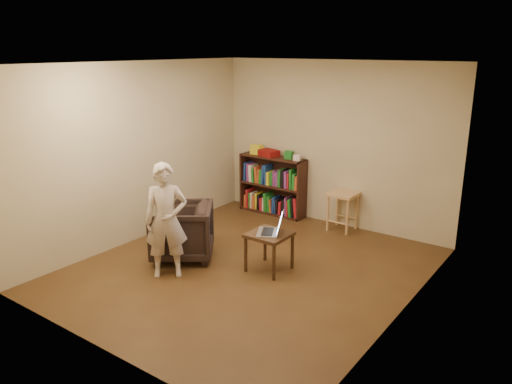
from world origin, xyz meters
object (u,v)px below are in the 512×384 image
Objects in this scene: laptop at (272,229)px; stool at (343,200)px; armchair at (182,231)px; side_table at (269,239)px; bookshelf at (273,188)px; person at (166,221)px.

stool is at bearing 149.67° from laptop.
armchair is 1.62× the size of side_table.
stool is at bearing -2.71° from bookshelf.
armchair is (0.06, -2.31, -0.06)m from bookshelf.
person is (0.25, -0.51, 0.35)m from armchair.
armchair is at bearing -120.07° from stool.
armchair is (-1.30, -2.24, -0.12)m from stool.
stool is 2.95m from person.
laptop is at bearing -56.22° from bookshelf.
laptop reaches higher than stool.
bookshelf reaches higher than armchair.
bookshelf is at bearing 122.83° from side_table.
person reaches higher than laptop.
person is at bearing -10.90° from armchair.
bookshelf is 1.36m from stool.
armchair is 1.74× the size of laptop.
side_table is at bearing -1.21° from person.
armchair reaches higher than stool.
person reaches higher than armchair.
side_table is (1.20, 0.36, 0.05)m from armchair.
person reaches higher than side_table.
laptop is at bearing -91.69° from stool.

